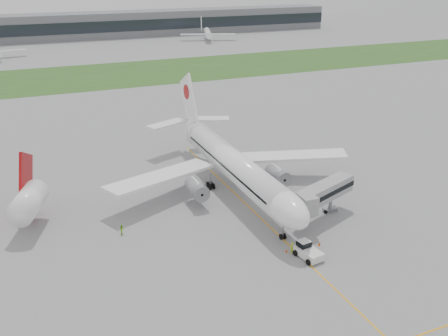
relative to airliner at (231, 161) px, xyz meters
name	(u,v)px	position (x,y,z in m)	size (l,w,h in m)	color
ground	(242,200)	(0.00, -4.87, -5.66)	(600.00, 600.00, 0.00)	#959598
apron_markings	(254,212)	(0.00, -9.87, -5.66)	(70.00, 70.00, 0.04)	orange
grass_strip	(110,75)	(0.00, 115.13, -5.65)	(600.00, 50.00, 0.02)	#2B5720
terminal_building	(71,26)	(0.00, 225.00, 1.34)	(320.00, 22.30, 14.00)	slate
airliner	(231,161)	(0.00, 0.00, 0.00)	(48.13, 53.95, 17.88)	white
pushback_tug	(307,251)	(0.81, -25.63, -4.66)	(3.41, 4.56, 2.17)	white
jet_bridge	(322,194)	(8.88, -16.68, -0.97)	(13.19, 8.31, 6.34)	#ACACAF
safety_cone_left	(286,251)	(-1.35, -23.39, -5.41)	(0.37, 0.37, 0.51)	#DA4A0B
safety_cone_right	(319,244)	(4.13, -23.71, -5.36)	(0.43, 0.43, 0.60)	#DA4A0B
ground_crew_near	(292,248)	(-0.75, -23.87, -4.79)	(0.64, 0.42, 1.74)	#BFEB27
ground_crew_far	(122,229)	(-22.36, -8.67, -4.83)	(0.81, 0.63, 1.67)	#86D022
neighbor_aircraft	(28,200)	(-35.25, -0.52, -0.93)	(6.91, 14.76, 11.95)	#A1090C
distant_aircraft_right	(208,40)	(68.94, 188.44, -5.66)	(30.69, 27.08, 11.74)	white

